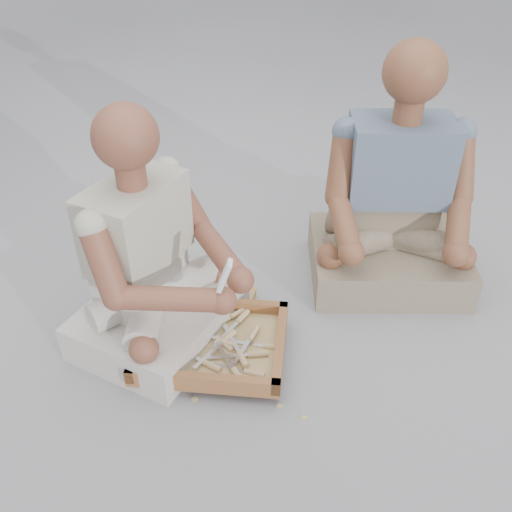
# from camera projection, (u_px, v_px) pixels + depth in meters

# --- Properties ---
(ground) EXTENTS (60.00, 60.00, 0.00)m
(ground) POSITION_uv_depth(u_px,v_px,m) (246.00, 342.00, 2.12)
(ground) COLOR #99999E
(ground) RESTS_ON ground
(carved_panel) EXTENTS (0.61, 0.44, 0.04)m
(carved_panel) POSITION_uv_depth(u_px,v_px,m) (173.00, 310.00, 2.23)
(carved_panel) COLOR #A68740
(carved_panel) RESTS_ON ground
(tool_tray) EXTENTS (0.53, 0.43, 0.07)m
(tool_tray) POSITION_uv_depth(u_px,v_px,m) (212.00, 344.00, 2.02)
(tool_tray) COLOR brown
(tool_tray) RESTS_ON carved_panel
(chisel_0) EXTENTS (0.16, 0.18, 0.02)m
(chisel_0) POSITION_uv_depth(u_px,v_px,m) (234.00, 316.00, 2.13)
(chisel_0) COLOR silver
(chisel_0) RESTS_ON tool_tray
(chisel_1) EXTENTS (0.08, 0.22, 0.02)m
(chisel_1) POSITION_uv_depth(u_px,v_px,m) (251.00, 337.00, 2.03)
(chisel_1) COLOR silver
(chisel_1) RESTS_ON tool_tray
(chisel_2) EXTENTS (0.10, 0.21, 0.02)m
(chisel_2) POSITION_uv_depth(u_px,v_px,m) (240.00, 320.00, 2.11)
(chisel_2) COLOR silver
(chisel_2) RESTS_ON tool_tray
(chisel_3) EXTENTS (0.21, 0.11, 0.02)m
(chisel_3) POSITION_uv_depth(u_px,v_px,m) (207.00, 364.00, 1.93)
(chisel_3) COLOR silver
(chisel_3) RESTS_ON tool_tray
(chisel_4) EXTENTS (0.18, 0.16, 0.02)m
(chisel_4) POSITION_uv_depth(u_px,v_px,m) (223.00, 342.00, 2.03)
(chisel_4) COLOR silver
(chisel_4) RESTS_ON tool_tray
(chisel_5) EXTENTS (0.22, 0.07, 0.02)m
(chisel_5) POSITION_uv_depth(u_px,v_px,m) (252.00, 354.00, 1.97)
(chisel_5) COLOR silver
(chisel_5) RESTS_ON tool_tray
(chisel_6) EXTENTS (0.12, 0.20, 0.02)m
(chisel_6) POSITION_uv_depth(u_px,v_px,m) (224.00, 341.00, 2.02)
(chisel_6) COLOR silver
(chisel_6) RESTS_ON tool_tray
(chisel_7) EXTENTS (0.22, 0.05, 0.02)m
(chisel_7) POSITION_uv_depth(u_px,v_px,m) (248.00, 372.00, 1.91)
(chisel_7) COLOR silver
(chisel_7) RESTS_ON tool_tray
(chisel_8) EXTENTS (0.13, 0.20, 0.02)m
(chisel_8) POSITION_uv_depth(u_px,v_px,m) (240.00, 355.00, 1.96)
(chisel_8) COLOR silver
(chisel_8) RESTS_ON tool_tray
(chisel_9) EXTENTS (0.21, 0.09, 0.02)m
(chisel_9) POSITION_uv_depth(u_px,v_px,m) (220.00, 340.00, 2.02)
(chisel_9) COLOR silver
(chisel_9) RESTS_ON tool_tray
(chisel_10) EXTENTS (0.22, 0.03, 0.02)m
(chisel_10) POSITION_uv_depth(u_px,v_px,m) (267.00, 346.00, 2.01)
(chisel_10) COLOR silver
(chisel_10) RESTS_ON tool_tray
(chisel_11) EXTENTS (0.14, 0.19, 0.02)m
(chisel_11) POSITION_uv_depth(u_px,v_px,m) (235.00, 372.00, 1.89)
(chisel_11) COLOR silver
(chisel_11) RESTS_ON tool_tray
(wood_chip_0) EXTENTS (0.02, 0.02, 0.00)m
(wood_chip_0) POSITION_uv_depth(u_px,v_px,m) (162.00, 348.00, 2.09)
(wood_chip_0) COLOR tan
(wood_chip_0) RESTS_ON ground
(wood_chip_1) EXTENTS (0.02, 0.02, 0.00)m
(wood_chip_1) POSITION_uv_depth(u_px,v_px,m) (138.00, 387.00, 1.94)
(wood_chip_1) COLOR tan
(wood_chip_1) RESTS_ON ground
(wood_chip_2) EXTENTS (0.02, 0.02, 0.00)m
(wood_chip_2) POSITION_uv_depth(u_px,v_px,m) (275.00, 325.00, 2.19)
(wood_chip_2) COLOR tan
(wood_chip_2) RESTS_ON ground
(wood_chip_3) EXTENTS (0.02, 0.02, 0.00)m
(wood_chip_3) POSITION_uv_depth(u_px,v_px,m) (204.00, 292.00, 2.35)
(wood_chip_3) COLOR tan
(wood_chip_3) RESTS_ON ground
(wood_chip_4) EXTENTS (0.02, 0.02, 0.00)m
(wood_chip_4) POSITION_uv_depth(u_px,v_px,m) (282.00, 332.00, 2.16)
(wood_chip_4) COLOR tan
(wood_chip_4) RESTS_ON ground
(wood_chip_5) EXTENTS (0.02, 0.02, 0.00)m
(wood_chip_5) POSITION_uv_depth(u_px,v_px,m) (304.00, 418.00, 1.84)
(wood_chip_5) COLOR tan
(wood_chip_5) RESTS_ON ground
(wood_chip_6) EXTENTS (0.02, 0.02, 0.00)m
(wood_chip_6) POSITION_uv_depth(u_px,v_px,m) (236.00, 390.00, 1.93)
(wood_chip_6) COLOR tan
(wood_chip_6) RESTS_ON ground
(wood_chip_7) EXTENTS (0.02, 0.02, 0.00)m
(wood_chip_7) POSITION_uv_depth(u_px,v_px,m) (206.00, 300.00, 2.31)
(wood_chip_7) COLOR tan
(wood_chip_7) RESTS_ON ground
(wood_chip_8) EXTENTS (0.02, 0.02, 0.00)m
(wood_chip_8) POSITION_uv_depth(u_px,v_px,m) (195.00, 399.00, 1.90)
(wood_chip_8) COLOR tan
(wood_chip_8) RESTS_ON ground
(wood_chip_9) EXTENTS (0.02, 0.02, 0.00)m
(wood_chip_9) POSITION_uv_depth(u_px,v_px,m) (280.00, 406.00, 1.88)
(wood_chip_9) COLOR tan
(wood_chip_9) RESTS_ON ground
(wood_chip_10) EXTENTS (0.02, 0.02, 0.00)m
(wood_chip_10) POSITION_uv_depth(u_px,v_px,m) (239.00, 366.00, 2.02)
(wood_chip_10) COLOR tan
(wood_chip_10) RESTS_ON ground
(craftsman) EXTENTS (0.67, 0.69, 0.89)m
(craftsman) POSITION_uv_depth(u_px,v_px,m) (152.00, 268.00, 1.98)
(craftsman) COLOR beige
(craftsman) RESTS_ON ground
(companion) EXTENTS (0.69, 0.58, 0.97)m
(companion) POSITION_uv_depth(u_px,v_px,m) (394.00, 208.00, 2.27)
(companion) COLOR gray
(companion) RESTS_ON ground
(mobile_phone) EXTENTS (0.06, 0.05, 0.11)m
(mobile_phone) POSITION_uv_depth(u_px,v_px,m) (225.00, 276.00, 1.75)
(mobile_phone) COLOR silver
(mobile_phone) RESTS_ON craftsman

